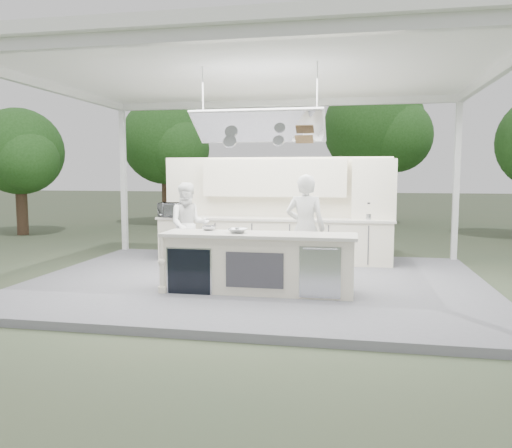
% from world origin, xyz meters
% --- Properties ---
extents(ground, '(90.00, 90.00, 0.00)m').
position_xyz_m(ground, '(0.00, 0.00, 0.00)').
color(ground, '#404831').
rests_on(ground, ground).
extents(stage_deck, '(8.00, 6.00, 0.12)m').
position_xyz_m(stage_deck, '(0.00, 0.00, 0.06)').
color(stage_deck, slate).
rests_on(stage_deck, ground).
extents(tent, '(8.20, 6.20, 3.86)m').
position_xyz_m(tent, '(0.00, -0.01, 3.71)').
color(tent, white).
rests_on(tent, ground).
extents(demo_island, '(3.10, 0.79, 0.95)m').
position_xyz_m(demo_island, '(0.18, -0.91, 0.60)').
color(demo_island, '#EAE4C6').
rests_on(demo_island, stage_deck).
extents(back_counter, '(5.08, 0.72, 0.95)m').
position_xyz_m(back_counter, '(0.00, 1.90, 0.60)').
color(back_counter, '#EAE4C6').
rests_on(back_counter, stage_deck).
extents(back_wall_unit, '(5.05, 0.48, 2.25)m').
position_xyz_m(back_wall_unit, '(0.44, 2.11, 1.57)').
color(back_wall_unit, '#EAE4C6').
rests_on(back_wall_unit, stage_deck).
extents(tree_cluster, '(19.55, 9.40, 5.85)m').
position_xyz_m(tree_cluster, '(-0.16, 9.77, 3.29)').
color(tree_cluster, '#4B3325').
rests_on(tree_cluster, ground).
extents(head_chef, '(0.74, 0.53, 1.89)m').
position_xyz_m(head_chef, '(0.87, -0.06, 1.06)').
color(head_chef, white).
rests_on(head_chef, stage_deck).
extents(sous_chef, '(1.02, 0.91, 1.72)m').
position_xyz_m(sous_chef, '(-1.59, 0.96, 0.98)').
color(sous_chef, white).
rests_on(sous_chef, stage_deck).
extents(toaster_oven, '(0.57, 0.40, 0.31)m').
position_xyz_m(toaster_oven, '(-2.20, 1.70, 1.23)').
color(toaster_oven, silver).
rests_on(toaster_oven, back_counter).
extents(bowl_large, '(0.36, 0.36, 0.07)m').
position_xyz_m(bowl_large, '(-0.14, -0.93, 1.11)').
color(bowl_large, '#B5B8BC').
rests_on(bowl_large, demo_island).
extents(bowl_small, '(0.31, 0.31, 0.07)m').
position_xyz_m(bowl_small, '(-0.70, -0.65, 1.11)').
color(bowl_small, '#B0B2B7').
rests_on(bowl_small, demo_island).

